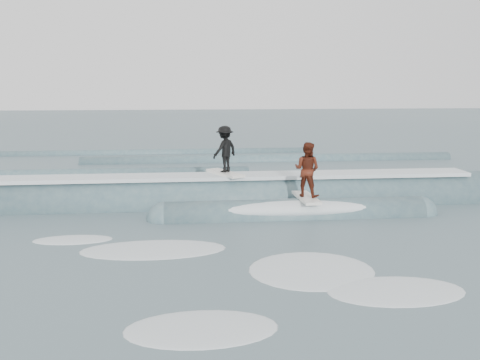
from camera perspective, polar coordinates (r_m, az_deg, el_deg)
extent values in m
plane|color=#41575F|center=(13.86, 2.56, -8.92)|extent=(160.00, 160.00, 0.00)
cylinder|color=#395561|center=(20.51, -0.29, -2.52)|extent=(20.94, 2.01, 2.01)
cylinder|color=#395561|center=(18.66, 5.90, -3.88)|extent=(9.00, 1.21, 1.21)
sphere|color=#395561|center=(18.30, -8.07, -4.22)|extent=(1.21, 1.21, 1.21)
sphere|color=#395561|center=(20.06, 18.61, -3.37)|extent=(1.21, 1.21, 1.21)
cube|color=silver|center=(20.30, -0.29, 0.43)|extent=(18.00, 1.30, 0.14)
ellipsoid|color=silver|center=(18.59, 5.92, -2.99)|extent=(7.60, 1.30, 0.60)
cube|color=silver|center=(20.24, -1.62, 0.74)|extent=(1.39, 2.03, 0.10)
imported|color=black|center=(20.11, -1.63, 3.33)|extent=(1.26, 1.24, 1.74)
cube|color=silver|center=(18.59, 7.09, -1.88)|extent=(0.63, 2.02, 0.10)
imported|color=#48190D|center=(18.41, 7.16, 1.13)|extent=(1.15, 1.10, 1.88)
ellipsoid|color=silver|center=(15.15, -9.24, -7.35)|extent=(3.23, 2.20, 0.10)
ellipsoid|color=silver|center=(10.48, -4.15, -15.55)|extent=(2.59, 1.76, 0.10)
ellipsoid|color=silver|center=(12.63, 16.30, -11.31)|extent=(2.69, 1.84, 0.10)
ellipsoid|color=silver|center=(13.52, 7.61, -9.50)|extent=(3.75, 2.56, 0.10)
ellipsoid|color=silver|center=(16.60, -17.41, -6.12)|extent=(1.91, 1.30, 0.10)
cylinder|color=#395561|center=(28.41, -21.71, 0.35)|extent=(22.00, 0.70, 0.70)
cylinder|color=#395561|center=(31.66, 3.24, 2.04)|extent=(22.00, 0.80, 0.80)
cylinder|color=#395561|center=(35.36, -10.66, 2.74)|extent=(22.00, 0.60, 0.60)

